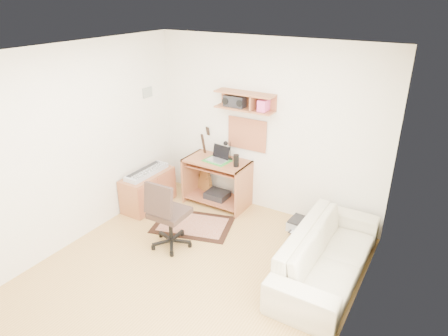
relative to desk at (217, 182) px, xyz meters
The scene contains 22 objects.
floor 1.89m from the desk, 68.42° to the right, with size 3.60×4.00×0.01m, color tan.
ceiling 2.90m from the desk, 68.42° to the right, with size 3.60×4.00×0.01m, color white.
back_wall 1.18m from the desk, 22.31° to the left, with size 3.60×0.01×2.60m, color white.
left_wall 2.26m from the desk, 123.06° to the right, with size 0.01×4.00×2.60m, color white.
right_wall 3.17m from the desk, 34.74° to the right, with size 0.01×4.00×2.60m, color white.
wall_shelf 1.39m from the desk, 21.42° to the left, with size 0.90×0.25×0.26m, color #A8633B.
cork_board 0.92m from the desk, 33.70° to the left, with size 0.64×0.03×0.49m, color tan.
wall_photo 1.76m from the desk, 168.50° to the right, with size 0.02×0.20×0.15m, color #4C8CBF.
desk is the anchor object (origin of this frame).
laptop 0.49m from the desk, 52.19° to the right, with size 0.30×0.30×0.23m, color silver, non-canonical shape.
speaker 0.60m from the desk, ahead, with size 0.08×0.08×0.19m, color black.
desk_lamp 0.57m from the desk, 42.49° to the left, with size 0.10×0.10×0.30m, color black, non-canonical shape.
pencil_cup 0.52m from the desk, 19.14° to the left, with size 0.07×0.07×0.10m, color #313D95.
boombox 1.33m from the desk, 33.00° to the left, with size 0.32×0.15×0.16m, color black.
rug 0.84m from the desk, 86.56° to the right, with size 1.11×0.74×0.01m, color tan.
task_chair 1.32m from the desk, 86.21° to the right, with size 0.51×0.51×1.00m, color #32231D, non-canonical shape.
cabinet 1.09m from the desk, 145.48° to the right, with size 0.40×0.90×0.55m, color #A8633B.
music_keyboard 1.11m from the desk, 145.48° to the right, with size 0.24×0.77×0.07m, color #B2B5BA.
guitar 0.41m from the desk, 157.76° to the left, with size 0.31×0.20×1.17m, color #94602D, non-canonical shape.
waste_basket 1.00m from the desk, 138.95° to the right, with size 0.26×0.26×0.31m, color white.
printer 1.51m from the desk, ahead, with size 0.40×0.31×0.15m, color #A5A8AA.
sofa 2.22m from the desk, 22.00° to the right, with size 2.02×0.59×0.79m, color beige.
Camera 1 is at (2.34, -3.10, 3.16)m, focal length 32.13 mm.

